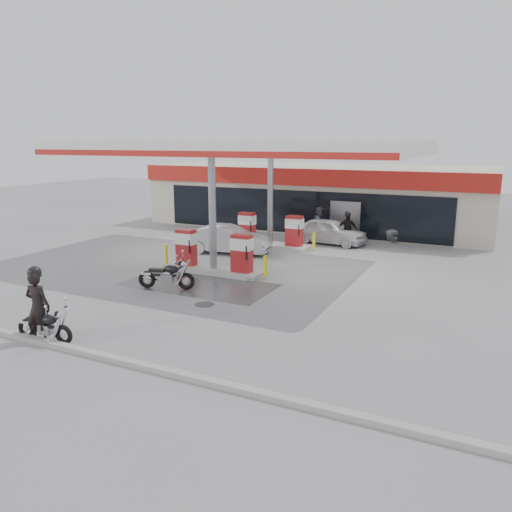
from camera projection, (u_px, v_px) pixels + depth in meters
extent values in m
plane|color=gray|center=(188.00, 283.00, 20.10)|extent=(90.00, 90.00, 0.00)
cube|color=#4C4C4F|center=(199.00, 285.00, 19.88)|extent=(6.00, 3.00, 0.00)
cylinder|color=#38383A|center=(204.00, 304.00, 17.49)|extent=(0.70, 0.70, 0.01)
cube|color=gray|center=(49.00, 343.00, 13.95)|extent=(28.00, 0.25, 0.15)
cube|color=beige|center=(319.00, 196.00, 33.67)|extent=(22.00, 8.00, 4.00)
cube|color=black|center=(297.00, 212.00, 30.27)|extent=(18.00, 0.10, 2.60)
cube|color=#B21C15|center=(297.00, 177.00, 29.74)|extent=(22.00, 0.25, 1.00)
cube|color=navy|center=(419.00, 181.00, 26.71)|extent=(3.50, 0.12, 0.80)
cube|color=gray|center=(345.00, 220.00, 29.02)|extent=(1.80, 0.14, 2.20)
cube|color=silver|center=(244.00, 148.00, 23.29)|extent=(16.00, 10.00, 0.60)
cube|color=#B21C15|center=(185.00, 154.00, 18.99)|extent=(16.00, 0.12, 0.24)
cube|color=#B21C15|center=(285.00, 150.00, 27.66)|extent=(16.00, 0.12, 0.24)
cylinder|color=gray|center=(212.00, 213.00, 21.27)|extent=(0.32, 0.32, 5.00)
cylinder|color=gray|center=(270.00, 199.00, 26.52)|extent=(0.32, 0.32, 5.00)
cube|color=#9E9E99|center=(214.00, 270.00, 21.83)|extent=(4.50, 1.30, 0.18)
cube|color=maroon|center=(186.00, 247.00, 22.23)|extent=(0.85, 0.48, 1.60)
cube|color=maroon|center=(242.00, 253.00, 21.03)|extent=(0.85, 0.48, 1.60)
cube|color=silver|center=(186.00, 238.00, 22.14)|extent=(0.88, 0.52, 0.50)
cube|color=silver|center=(242.00, 244.00, 20.94)|extent=(0.88, 0.52, 0.50)
cylinder|color=yellow|center=(166.00, 254.00, 22.80)|extent=(0.14, 0.14, 0.90)
cylinder|color=yellow|center=(265.00, 266.00, 20.66)|extent=(0.14, 0.14, 0.90)
cube|color=#9E9E99|center=(270.00, 245.00, 27.09)|extent=(4.50, 1.30, 0.18)
cube|color=maroon|center=(247.00, 227.00, 27.48)|extent=(0.85, 0.48, 1.60)
cube|color=maroon|center=(294.00, 231.00, 26.29)|extent=(0.85, 0.48, 1.60)
cube|color=silver|center=(247.00, 220.00, 27.39)|extent=(0.88, 0.52, 0.50)
cube|color=silver|center=(295.00, 223.00, 26.20)|extent=(0.88, 0.52, 0.50)
cylinder|color=yellow|center=(230.00, 233.00, 28.05)|extent=(0.14, 0.14, 0.90)
cylinder|color=yellow|center=(314.00, 241.00, 25.92)|extent=(0.14, 0.14, 0.90)
torus|color=black|center=(64.00, 335.00, 14.00)|extent=(0.59, 0.19, 0.58)
torus|color=black|center=(27.00, 329.00, 14.46)|extent=(0.59, 0.19, 0.58)
cube|color=gray|center=(46.00, 329.00, 14.20)|extent=(0.41, 0.27, 0.29)
cube|color=black|center=(41.00, 325.00, 14.23)|extent=(0.88, 0.18, 0.08)
ellipsoid|color=black|center=(49.00, 320.00, 14.08)|extent=(0.57, 0.36, 0.27)
cube|color=black|center=(35.00, 319.00, 14.26)|extent=(0.55, 0.28, 0.10)
cylinder|color=silver|center=(56.00, 311.00, 13.91)|extent=(0.10, 0.74, 0.03)
sphere|color=silver|center=(60.00, 315.00, 13.90)|extent=(0.17, 0.17, 0.17)
cylinder|color=silver|center=(36.00, 329.00, 14.51)|extent=(0.88, 0.16, 0.08)
imported|color=black|center=(38.00, 306.00, 14.12)|extent=(0.82, 0.61, 2.06)
torus|color=black|center=(186.00, 281.00, 19.18)|extent=(0.70, 0.36, 0.68)
torus|color=black|center=(147.00, 279.00, 19.40)|extent=(0.70, 0.36, 0.68)
cube|color=gray|center=(167.00, 278.00, 19.26)|extent=(0.52, 0.40, 0.34)
cube|color=black|center=(163.00, 275.00, 19.26)|extent=(1.01, 0.42, 0.09)
ellipsoid|color=black|center=(171.00, 269.00, 19.16)|extent=(0.72, 0.54, 0.32)
cube|color=black|center=(157.00, 270.00, 19.25)|extent=(0.68, 0.45, 0.11)
cylinder|color=silver|center=(180.00, 261.00, 19.03)|extent=(0.30, 0.84, 0.04)
sphere|color=silver|center=(183.00, 264.00, 19.04)|extent=(0.21, 0.21, 0.21)
cylinder|color=silver|center=(155.00, 279.00, 19.53)|extent=(1.00, 0.40, 0.09)
imported|color=silver|center=(329.00, 231.00, 27.76)|extent=(4.34, 2.13, 1.43)
imported|color=#4D4D52|center=(320.00, 224.00, 28.56)|extent=(0.82, 1.01, 1.94)
imported|color=#A8ABB0|center=(227.00, 239.00, 25.40)|extent=(4.54, 2.22, 1.43)
imported|color=navy|center=(198.00, 213.00, 35.82)|extent=(3.93, 2.61, 1.06)
imported|color=#9B9EA2|center=(418.00, 232.00, 28.50)|extent=(4.20, 2.83, 1.07)
imported|color=black|center=(347.00, 229.00, 27.28)|extent=(1.11, 0.66, 1.78)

